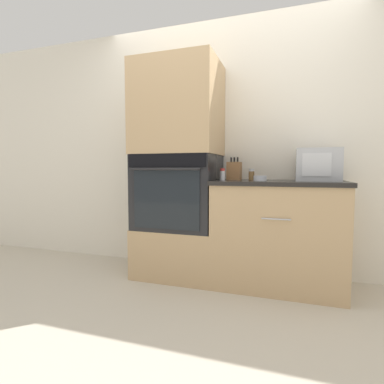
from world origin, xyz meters
name	(u,v)px	position (x,y,z in m)	size (l,w,h in m)	color
ground_plane	(209,291)	(0.00, 0.00, 0.00)	(12.00, 12.00, 0.00)	beige
wall_back	(225,147)	(0.00, 0.63, 1.25)	(8.00, 0.05, 2.50)	silver
oven_cabinet_base	(178,251)	(-0.39, 0.30, 0.23)	(0.77, 0.60, 0.46)	tan
wall_oven	(178,191)	(-0.39, 0.30, 0.81)	(0.75, 0.64, 0.70)	black
oven_cabinet_upper	(178,109)	(-0.39, 0.30, 1.58)	(0.77, 0.60, 0.85)	tan
counter_unit	(277,234)	(0.54, 0.30, 0.46)	(1.09, 0.63, 0.92)	tan
microwave	(317,165)	(0.85, 0.37, 1.06)	(0.34, 0.38, 0.27)	#B2B5BA
knife_block	(234,171)	(0.13, 0.42, 1.01)	(0.12, 0.14, 0.21)	olive
bowl	(260,178)	(0.39, 0.24, 0.95)	(0.11, 0.11, 0.04)	silver
condiment_jar_near	(251,175)	(0.30, 0.38, 0.97)	(0.05, 0.05, 0.10)	brown
condiment_jar_mid	(223,174)	(0.05, 0.26, 0.98)	(0.04, 0.04, 0.11)	silver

